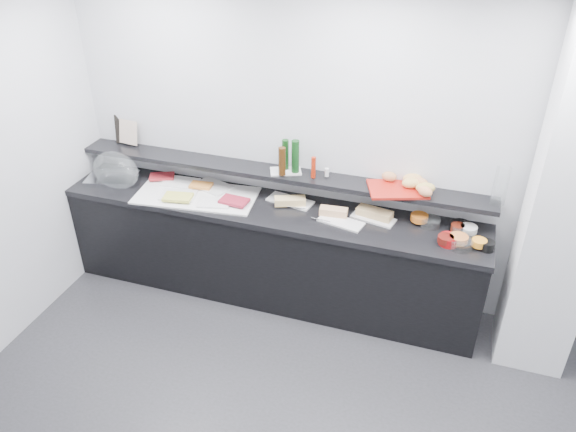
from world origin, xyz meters
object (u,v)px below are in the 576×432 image
(sandwich_plate_mid, at_px, (341,222))
(carafe, at_px, (501,186))
(condiment_tray, at_px, (286,171))
(bread_tray, at_px, (397,189))
(framed_print, at_px, (126,129))
(cloche_base, at_px, (112,178))

(sandwich_plate_mid, distance_m, carafe, 1.23)
(condiment_tray, bearing_deg, bread_tray, -24.39)
(sandwich_plate_mid, xyz_separation_m, bread_tray, (0.39, 0.22, 0.25))
(framed_print, distance_m, carafe, 3.28)
(cloche_base, distance_m, framed_print, 0.47)
(carafe, bearing_deg, bread_tray, -177.84)
(sandwich_plate_mid, height_order, condiment_tray, condiment_tray)
(cloche_base, distance_m, carafe, 3.31)
(cloche_base, relative_size, bread_tray, 0.97)
(condiment_tray, height_order, carafe, carafe)
(bread_tray, distance_m, carafe, 0.76)
(condiment_tray, bearing_deg, carafe, -22.70)
(sandwich_plate_mid, height_order, bread_tray, bread_tray)
(condiment_tray, relative_size, bread_tray, 0.57)
(cloche_base, bearing_deg, framed_print, 73.85)
(cloche_base, xyz_separation_m, sandwich_plate_mid, (2.15, -0.06, -0.01))
(framed_print, bearing_deg, bread_tray, -18.95)
(bread_tray, bearing_deg, cloche_base, 164.22)
(carafe, bearing_deg, cloche_base, -176.69)
(sandwich_plate_mid, height_order, carafe, carafe)
(cloche_base, relative_size, carafe, 1.46)
(cloche_base, bearing_deg, condiment_tray, -7.86)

